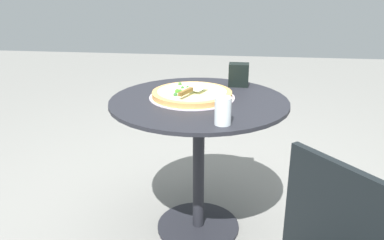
{
  "coord_description": "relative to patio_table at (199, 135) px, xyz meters",
  "views": [
    {
      "loc": [
        -0.19,
        1.83,
        1.32
      ],
      "look_at": [
        0.04,
        -0.03,
        0.62
      ],
      "focal_mm": 36.7,
      "sensor_mm": 36.0,
      "label": 1
    }
  ],
  "objects": [
    {
      "name": "pizza_server",
      "position": [
        0.03,
        0.03,
        0.24
      ],
      "size": [
        0.13,
        0.21,
        0.02
      ],
      "color": "silver",
      "rests_on": "pizza_on_tray"
    },
    {
      "name": "pizza_on_tray",
      "position": [
        0.04,
        -0.03,
        0.2
      ],
      "size": [
        0.43,
        0.43,
        0.05
      ],
      "color": "silver",
      "rests_on": "patio_table"
    },
    {
      "name": "ground_plane",
      "position": [
        0.0,
        0.0,
        -0.56
      ],
      "size": [
        10.0,
        10.0,
        0.0
      ],
      "primitive_type": "plane",
      "color": "gray"
    },
    {
      "name": "patio_table",
      "position": [
        0.0,
        0.0,
        0.0
      ],
      "size": [
        0.88,
        0.88,
        0.74
      ],
      "color": "black",
      "rests_on": "ground"
    },
    {
      "name": "napkin_dispenser",
      "position": [
        -0.19,
        -0.28,
        0.25
      ],
      "size": [
        0.11,
        0.08,
        0.12
      ],
      "primitive_type": "cube",
      "rotation": [
        0.0,
        0.0,
        6.27
      ],
      "color": "black",
      "rests_on": "patio_table"
    },
    {
      "name": "drinking_cup",
      "position": [
        -0.13,
        0.33,
        0.24
      ],
      "size": [
        0.07,
        0.07,
        0.12
      ],
      "primitive_type": "cylinder",
      "color": "silver",
      "rests_on": "patio_table"
    }
  ]
}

